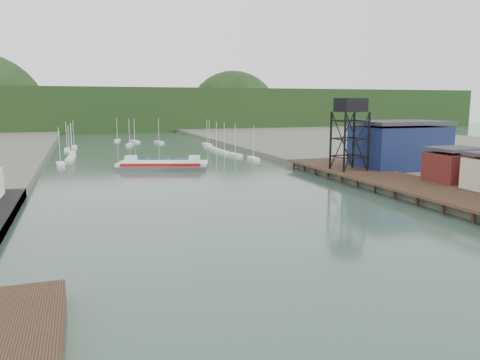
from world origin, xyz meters
TOP-DOWN VIEW (x-y plane):
  - ground at (0.00, 0.00)m, footprint 600.00×600.00m
  - east_land at (92.00, 80.00)m, footprint 120.00×400.00m
  - east_pier at (37.00, 45.00)m, footprint 14.00×70.00m
  - lift_tower at (35.00, 58.00)m, footprint 6.50×6.50m
  - blue_shed at (50.00, 60.00)m, footprint 20.50×14.50m
  - marina_sailboats at (0.08, 138.46)m, footprint 57.71×92.65m
  - distant_hills at (-3.98, 301.35)m, footprint 500.00×120.00m
  - chain_ferry at (-1.74, 89.25)m, footprint 25.00×15.97m

SIDE VIEW (x-z plane):
  - ground at x=0.00m, z-range 0.00..0.00m
  - east_land at x=92.00m, z-range -1.60..1.60m
  - marina_sailboats at x=0.08m, z-range -0.10..0.80m
  - chain_ferry at x=-1.74m, z-range -0.71..2.64m
  - east_pier at x=37.00m, z-range 0.67..3.12m
  - blue_shed at x=50.00m, z-range 1.41..12.71m
  - distant_hills at x=-3.98m, z-range -29.62..50.38m
  - lift_tower at x=35.00m, z-range 7.65..23.65m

